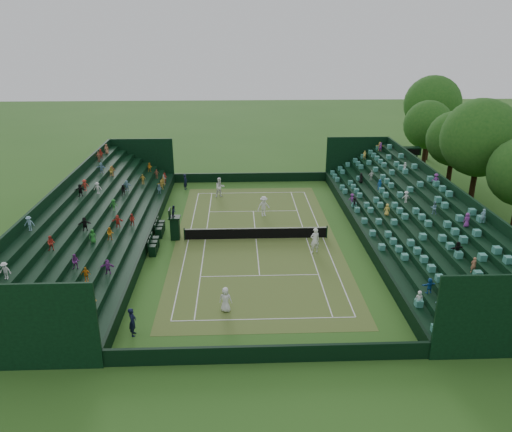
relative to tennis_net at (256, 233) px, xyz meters
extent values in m
plane|color=#2D5C1D|center=(0.00, 0.00, -0.53)|extent=(160.00, 160.00, 0.00)
cube|color=#396B23|center=(0.00, 0.00, -0.52)|extent=(12.97, 26.77, 0.01)
cube|color=black|center=(0.00, 15.88, -0.03)|extent=(17.17, 0.20, 1.00)
cube|color=black|center=(0.00, -15.88, -0.03)|extent=(17.17, 0.20, 1.00)
cube|color=black|center=(8.48, 0.00, -0.03)|extent=(0.20, 31.77, 1.00)
cube|color=black|center=(-8.48, 0.00, -0.03)|extent=(0.20, 31.77, 1.00)
cube|color=black|center=(8.98, 0.00, -0.03)|extent=(0.80, 32.00, 1.00)
cube|color=black|center=(9.79, 0.00, 0.20)|extent=(0.80, 32.00, 1.45)
cube|color=black|center=(10.58, 0.00, 0.42)|extent=(0.80, 32.00, 1.90)
cube|color=black|center=(11.38, 0.00, 0.65)|extent=(0.80, 32.00, 2.35)
cube|color=black|center=(12.18, 0.00, 0.87)|extent=(0.80, 32.00, 2.80)
cube|color=black|center=(12.98, 0.00, 1.10)|extent=(0.80, 32.00, 3.25)
cube|color=black|center=(13.79, 0.00, 1.32)|extent=(0.80, 32.00, 3.70)
cube|color=black|center=(14.59, 0.00, 1.55)|extent=(0.80, 32.00, 4.15)
cube|color=black|center=(15.08, 0.00, 1.92)|extent=(0.20, 32.00, 4.90)
cube|color=black|center=(-8.98, 0.00, -0.03)|extent=(0.80, 32.00, 1.00)
cube|color=black|center=(-9.79, 0.00, 0.20)|extent=(0.80, 32.00, 1.45)
cube|color=black|center=(-10.58, 0.00, 0.42)|extent=(0.80, 32.00, 1.90)
cube|color=black|center=(-11.38, 0.00, 0.65)|extent=(0.80, 32.00, 2.35)
cube|color=black|center=(-12.18, 0.00, 0.87)|extent=(0.80, 32.00, 2.80)
cube|color=black|center=(-12.98, 0.00, 1.10)|extent=(0.80, 32.00, 3.25)
cube|color=black|center=(-13.79, 0.00, 1.32)|extent=(0.80, 32.00, 3.70)
cube|color=black|center=(-14.59, 0.00, 1.55)|extent=(0.80, 32.00, 4.15)
cube|color=black|center=(-15.08, 0.00, 1.92)|extent=(0.20, 32.00, 4.90)
cylinder|color=black|center=(-5.79, 0.00, 0.00)|extent=(0.10, 0.10, 1.06)
cylinder|color=black|center=(5.79, 0.00, 0.00)|extent=(0.10, 0.10, 1.06)
cube|color=black|center=(0.00, 0.00, -0.07)|extent=(11.57, 0.02, 0.86)
cube|color=white|center=(0.00, 0.00, 0.40)|extent=(11.57, 0.04, 0.07)
cylinder|color=black|center=(17.00, 16.00, 0.97)|extent=(0.16, 0.16, 3.00)
cylinder|color=black|center=(18.50, 16.00, 0.97)|extent=(0.16, 0.16, 3.00)
cube|color=black|center=(17.75, 16.00, 2.77)|extent=(2.00, 1.00, 0.80)
cylinder|color=black|center=(20.02, 5.41, 1.36)|extent=(0.50, 0.50, 3.77)
sphere|color=#1C4E16|center=(20.02, 5.41, 6.48)|extent=(6.90, 6.90, 6.90)
cylinder|color=black|center=(20.42, 11.51, 0.98)|extent=(0.50, 0.50, 3.02)
sphere|color=#1C4E16|center=(20.42, 11.51, 5.08)|extent=(5.52, 5.52, 5.52)
cylinder|color=black|center=(20.48, 18.97, 0.98)|extent=(0.50, 0.50, 3.02)
sphere|color=#1C4E16|center=(20.48, 18.97, 5.08)|extent=(5.52, 5.52, 5.52)
cylinder|color=black|center=(22.97, 24.78, 1.38)|extent=(0.50, 0.50, 3.82)
sphere|color=#1C4E16|center=(22.97, 24.78, 6.57)|extent=(6.99, 6.99, 6.99)
cube|color=black|center=(-6.54, 0.25, 0.39)|extent=(0.72, 0.72, 1.84)
cube|color=black|center=(-6.54, 0.25, 1.36)|extent=(0.92, 0.92, 0.10)
cube|color=black|center=(-6.90, 0.25, 1.72)|extent=(0.08, 0.92, 0.72)
imported|color=black|center=(-6.54, 0.25, 1.89)|extent=(0.46, 0.54, 0.95)
cube|color=black|center=(-7.91, -2.86, -0.10)|extent=(0.53, 0.53, 0.84)
cube|color=black|center=(-8.18, -2.86, 0.42)|extent=(0.06, 0.53, 0.53)
cube|color=black|center=(-7.91, -2.06, -0.10)|extent=(0.53, 0.53, 0.84)
cube|color=black|center=(-8.18, -2.06, 0.42)|extent=(0.06, 0.53, 0.53)
cube|color=black|center=(-7.91, -1.26, -0.10)|extent=(0.53, 0.53, 0.84)
cube|color=black|center=(-8.18, -1.26, 0.42)|extent=(0.06, 0.53, 0.53)
cube|color=black|center=(-7.91, 0.54, -0.10)|extent=(0.53, 0.53, 0.84)
cube|color=black|center=(-8.18, 0.54, 0.42)|extent=(0.06, 0.53, 0.53)
cube|color=black|center=(-7.91, 1.34, -0.10)|extent=(0.53, 0.53, 0.84)
cube|color=black|center=(-8.18, 1.34, 0.42)|extent=(0.06, 0.53, 0.53)
cube|color=black|center=(-7.91, 2.14, -0.10)|extent=(0.53, 0.53, 0.84)
cube|color=black|center=(-8.18, 2.14, 0.42)|extent=(0.06, 0.53, 0.53)
imported|color=silver|center=(-2.27, -10.88, 0.27)|extent=(0.86, 0.64, 1.60)
imported|color=white|center=(4.37, -2.75, 0.49)|extent=(0.83, 0.65, 2.02)
imported|color=white|center=(-3.21, 10.76, 0.48)|extent=(1.20, 1.09, 2.01)
imported|color=white|center=(0.91, 5.21, 0.41)|extent=(1.38, 1.08, 1.88)
imported|color=black|center=(-6.92, 13.38, 0.30)|extent=(0.52, 0.68, 1.65)
imported|color=black|center=(-7.41, -13.17, 0.33)|extent=(0.43, 0.64, 1.70)
camera|label=1|loc=(-1.47, -37.21, 15.79)|focal=35.00mm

